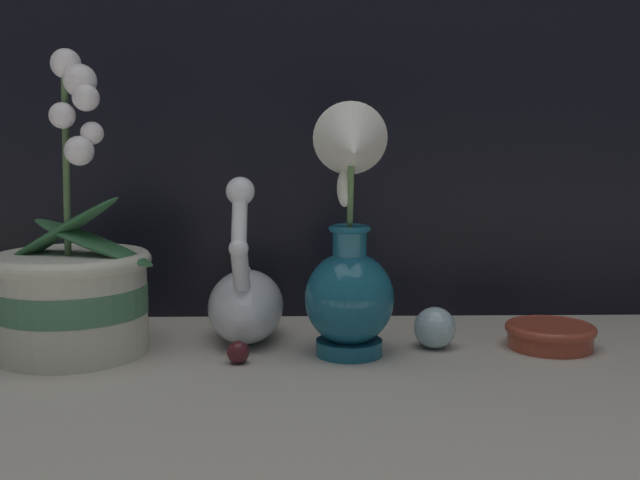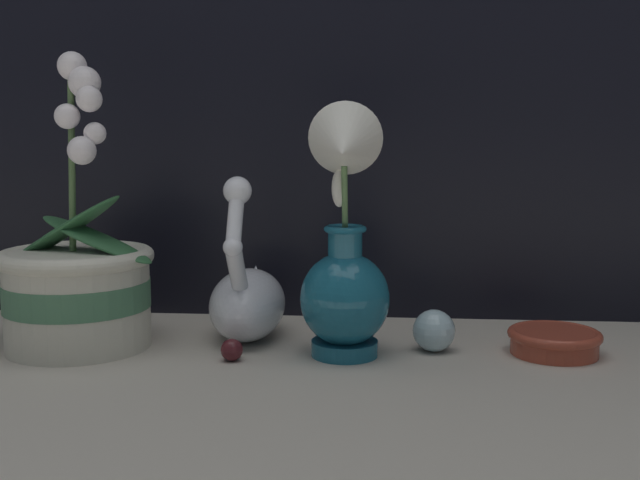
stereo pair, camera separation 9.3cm
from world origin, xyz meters
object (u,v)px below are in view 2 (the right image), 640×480
Objects in this scene: swan_figurine at (248,298)px; amber_dish at (554,340)px; glass_sphere at (434,331)px; orchid_potted_plant at (78,284)px; blue_vase at (345,258)px.

amber_dish is (0.38, -0.04, -0.04)m from swan_figurine.
glass_sphere is (0.23, -0.04, -0.03)m from swan_figurine.
orchid_potted_plant is 3.26× the size of amber_dish.
orchid_potted_plant reaches higher than glass_sphere.
swan_figurine reaches higher than glass_sphere.
blue_vase is 2.70× the size of amber_dish.
swan_figurine is at bearing 170.75° from glass_sphere.
blue_vase is at bearing -30.40° from swan_figurine.
amber_dish is at bearing 1.37° from orchid_potted_plant.
blue_vase is at bearing -161.06° from glass_sphere.
orchid_potted_plant is 0.44m from glass_sphere.
blue_vase reaches higher than swan_figurine.
amber_dish is (0.25, 0.04, -0.10)m from blue_vase.
swan_figurine reaches higher than amber_dish.
amber_dish is (0.14, -0.00, -0.01)m from glass_sphere.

